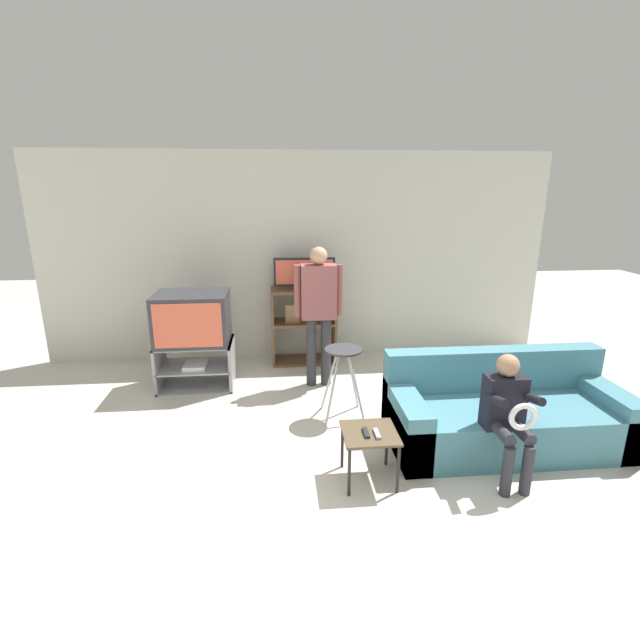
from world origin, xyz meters
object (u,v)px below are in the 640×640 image
remote_control_black (366,433)px  person_standing_adult (319,304)px  tv_stand (196,364)px  person_seated_child (508,410)px  snack_table (370,439)px  television_main (192,318)px  media_shelf (304,325)px  folding_stool (343,362)px  television_flat (304,274)px  remote_control_white (377,434)px  couch (504,414)px

remote_control_black → person_standing_adult: person_standing_adult is taller
tv_stand → person_seated_child: (2.62, -1.97, 0.32)m
snack_table → person_seated_child: size_ratio=0.42×
snack_table → remote_control_black: 0.08m
television_main → person_seated_child: size_ratio=0.79×
media_shelf → folding_stool: bearing=-79.4°
person_standing_adult → television_flat: bearing=98.3°
media_shelf → folding_stool: media_shelf is taller
television_flat → remote_control_white: television_flat is taller
person_standing_adult → person_seated_child: 2.28m
person_seated_child → remote_control_black: bearing=178.3°
television_flat → remote_control_black: (0.29, -2.57, -0.72)m
person_standing_adult → remote_control_white: bearing=-82.0°
television_main → snack_table: television_main is taller
television_flat → person_seated_child: 2.99m
television_main → media_shelf: (1.25, 0.63, -0.30)m
couch → media_shelf: bearing=127.4°
media_shelf → remote_control_white: size_ratio=6.67×
television_main → snack_table: 2.54m
remote_control_black → snack_table: bearing=36.6°
folding_stool → remote_control_black: (0.02, -1.06, -0.15)m
television_main → remote_control_black: 2.53m
folding_stool → remote_control_white: (0.10, -1.08, -0.15)m
tv_stand → media_shelf: bearing=27.1°
television_main → media_shelf: television_main is taller
tv_stand → snack_table: size_ratio=2.03×
tv_stand → remote_control_white: tv_stand is taller
tv_stand → folding_stool: size_ratio=1.17×
snack_table → person_seated_child: 1.06m
media_shelf → tv_stand: bearing=-152.9°
couch → person_seated_child: 0.63m
television_flat → snack_table: size_ratio=1.84×
remote_control_black → tv_stand: bearing=129.3°
snack_table → remote_control_white: 0.09m
television_main → person_seated_child: (2.63, -1.98, -0.22)m
remote_control_white → snack_table: bearing=132.7°
tv_stand → person_standing_adult: person_standing_adult is taller
television_main → folding_stool: size_ratio=1.10×
folding_stool → couch: size_ratio=0.36×
snack_table → folding_stool: bearing=93.1°
folding_stool → person_seated_child: size_ratio=0.72×
media_shelf → person_seated_child: person_seated_child is taller
media_shelf → television_flat: 0.65m
media_shelf → television_flat: size_ratio=1.28×
snack_table → remote_control_white: bearing=-47.5°
folding_stool → television_flat: bearing=100.0°
snack_table → couch: bearing=18.9°
television_main → person_standing_adult: size_ratio=0.50×
person_standing_adult → couch: bearing=-42.7°
folding_stool → person_standing_adult: person_standing_adult is taller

